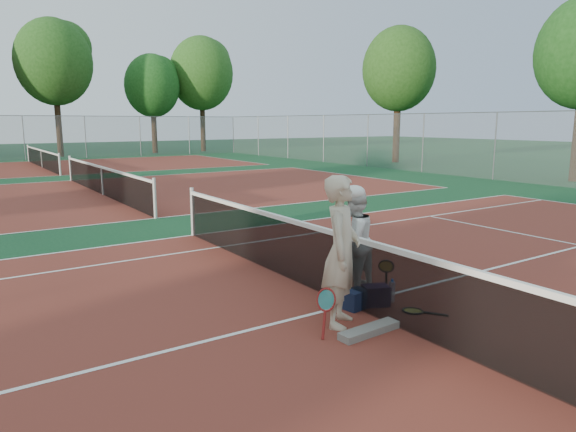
{
  "coord_description": "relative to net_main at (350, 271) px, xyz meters",
  "views": [
    {
      "loc": [
        -4.56,
        -5.29,
        2.56
      ],
      "look_at": [
        0.0,
        1.56,
        1.05
      ],
      "focal_mm": 32.0,
      "sensor_mm": 36.0,
      "label": 1
    }
  ],
  "objects": [
    {
      "name": "net_cover_canvas",
      "position": [
        -0.45,
        -0.91,
        -0.46
      ],
      "size": [
        0.89,
        0.24,
        0.09
      ],
      "primitive_type": "cube",
      "rotation": [
        0.0,
        0.0,
        0.05
      ],
      "color": "#67635D",
      "rests_on": "ground"
    },
    {
      "name": "racket_black_held",
      "position": [
        0.86,
        0.15,
        -0.25
      ],
      "size": [
        0.45,
        0.44,
        0.51
      ],
      "primitive_type": null,
      "rotation": [
        0.0,
        0.0,
        3.89
      ],
      "color": "black",
      "rests_on": "ground"
    },
    {
      "name": "tree_back_4",
      "position": [
        10.18,
        37.05,
        4.98
      ],
      "size": [
        4.47,
        4.47,
        8.08
      ],
      "color": "#382314",
      "rests_on": "ground"
    },
    {
      "name": "player_b",
      "position": [
        0.49,
        0.5,
        0.27
      ],
      "size": [
        0.87,
        0.75,
        1.57
      ],
      "primitive_type": "imported",
      "rotation": [
        0.0,
        0.0,
        3.37
      ],
      "color": "white",
      "rests_on": "ground"
    },
    {
      "name": "ground",
      "position": [
        0.0,
        0.0,
        -0.51
      ],
      "size": [
        130.0,
        130.0,
        0.0
      ],
      "primitive_type": "plane",
      "color": "#103A1E",
      "rests_on": "ground"
    },
    {
      "name": "net_main",
      "position": [
        0.0,
        0.0,
        0.0
      ],
      "size": [
        0.1,
        10.98,
        1.02
      ],
      "primitive_type": null,
      "color": "black",
      "rests_on": "ground"
    },
    {
      "name": "court_main",
      "position": [
        0.0,
        0.0,
        -0.51
      ],
      "size": [
        23.77,
        10.97,
        0.01
      ],
      "primitive_type": "cube",
      "color": "maroon",
      "rests_on": "ground"
    },
    {
      "name": "sports_bag_purple",
      "position": [
        0.31,
        -0.21,
        -0.37
      ],
      "size": [
        0.42,
        0.37,
        0.29
      ],
      "primitive_type": "cube",
      "rotation": [
        0.0,
        0.0,
        -0.41
      ],
      "color": "black",
      "rests_on": "ground"
    },
    {
      "name": "court_far_b",
      "position": [
        0.0,
        27.0,
        -0.51
      ],
      "size": [
        23.77,
        10.97,
        0.01
      ],
      "primitive_type": "cube",
      "color": "maroon",
      "rests_on": "ground"
    },
    {
      "name": "tree_back_3",
      "position": [
        2.74,
        36.72,
        6.38
      ],
      "size": [
        5.47,
        5.47,
        10.06
      ],
      "color": "#382314",
      "rests_on": "ground"
    },
    {
      "name": "tree_right_1",
      "position": [
        19.76,
        18.64,
        5.32
      ],
      "size": [
        4.58,
        4.58,
        8.49
      ],
      "color": "#382314",
      "rests_on": "ground"
    },
    {
      "name": "tree_back_5",
      "position": [
        14.76,
        37.41,
        6.22
      ],
      "size": [
        5.52,
        5.52,
        9.93
      ],
      "color": "#382314",
      "rests_on": "ground"
    },
    {
      "name": "fence_right",
      "position": [
        16.0,
        6.75,
        0.99
      ],
      "size": [
        0.06,
        54.5,
        3.0
      ],
      "primitive_type": null,
      "rotation": [
        0.0,
        0.0,
        1.57
      ],
      "color": "slate",
      "rests_on": "ground"
    },
    {
      "name": "player_a",
      "position": [
        -0.54,
        -0.46,
        0.45
      ],
      "size": [
        0.83,
        0.8,
        1.92
      ],
      "primitive_type": "imported",
      "rotation": [
        0.0,
        0.0,
        0.71
      ],
      "color": "beige",
      "rests_on": "ground"
    },
    {
      "name": "court_far_a",
      "position": [
        0.0,
        13.5,
        -0.51
      ],
      "size": [
        23.77,
        10.97,
        0.01
      ],
      "primitive_type": "cube",
      "color": "maroon",
      "rests_on": "ground"
    },
    {
      "name": "net_far_b",
      "position": [
        0.0,
        27.0,
        0.0
      ],
      "size": [
        0.1,
        10.98,
        1.02
      ],
      "primitive_type": null,
      "color": "black",
      "rests_on": "ground"
    },
    {
      "name": "water_bottle",
      "position": [
        0.61,
        -0.23,
        -0.36
      ],
      "size": [
        0.09,
        0.09,
        0.3
      ],
      "primitive_type": "cylinder",
      "color": "#ADC0DC",
      "rests_on": "ground"
    },
    {
      "name": "fence_back",
      "position": [
        0.0,
        34.0,
        0.99
      ],
      "size": [
        32.0,
        0.06,
        3.0
      ],
      "primitive_type": null,
      "color": "slate",
      "rests_on": "ground"
    },
    {
      "name": "net_far_a",
      "position": [
        0.0,
        13.5,
        0.0
      ],
      "size": [
        0.1,
        10.98,
        1.02
      ],
      "primitive_type": null,
      "color": "black",
      "rests_on": "ground"
    },
    {
      "name": "racket_spare",
      "position": [
        0.55,
        -0.69,
        -0.49
      ],
      "size": [
        0.56,
        0.65,
        0.03
      ],
      "primitive_type": null,
      "rotation": [
        0.0,
        0.0,
        2.17
      ],
      "color": "black",
      "rests_on": "ground"
    },
    {
      "name": "sports_bag_navy",
      "position": [
        -0.01,
        -0.16,
        -0.38
      ],
      "size": [
        0.37,
        0.28,
        0.27
      ],
      "primitive_type": "cube",
      "rotation": [
        0.0,
        0.0,
        0.16
      ],
      "color": "black",
      "rests_on": "ground"
    },
    {
      "name": "racket_red",
      "position": [
        -0.91,
        -0.64,
        -0.22
      ],
      "size": [
        0.34,
        0.35,
        0.58
      ],
      "primitive_type": null,
      "rotation": [
        0.0,
        0.0,
        0.67
      ],
      "color": "maroon",
      "rests_on": "ground"
    }
  ]
}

